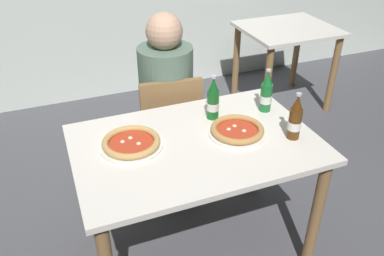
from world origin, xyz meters
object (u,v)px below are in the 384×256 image
chair_behind_table (169,126)px  beer_bottle_left (295,119)px  beer_bottle_center (213,101)px  pizza_margherita_near (237,130)px  pizza_marinara_far (131,143)px  dining_table_main (196,160)px  diner_seated (167,108)px  dining_table_background (286,44)px  beer_bottle_right (266,94)px

chair_behind_table → beer_bottle_left: size_ratio=3.44×
beer_bottle_center → pizza_margherita_near: bearing=-75.9°
chair_behind_table → pizza_margherita_near: chair_behind_table is taller
chair_behind_table → pizza_marinara_far: chair_behind_table is taller
dining_table_main → diner_seated: size_ratio=0.99×
pizza_margherita_near → pizza_marinara_far: size_ratio=0.96×
diner_seated → dining_table_main: bearing=-95.5°
diner_seated → beer_bottle_left: bearing=-63.2°
dining_table_background → beer_bottle_right: bearing=-127.8°
chair_behind_table → beer_bottle_left: (0.41, -0.75, 0.37)m
dining_table_main → dining_table_background: bearing=44.0°
diner_seated → beer_bottle_left: (0.40, -0.80, 0.27)m
dining_table_background → beer_bottle_center: 1.75m
chair_behind_table → beer_bottle_right: (0.42, -0.46, 0.37)m
pizza_marinara_far → beer_bottle_right: beer_bottle_right is taller
pizza_marinara_far → beer_bottle_left: (0.77, -0.21, 0.08)m
pizza_margherita_near → beer_bottle_left: beer_bottle_left is taller
chair_behind_table → beer_bottle_right: beer_bottle_right is taller
chair_behind_table → diner_seated: (0.01, 0.05, 0.10)m
chair_behind_table → dining_table_background: chair_behind_table is taller
diner_seated → dining_table_background: bearing=27.8°
dining_table_main → dining_table_background: 1.99m
dining_table_main → pizza_marinara_far: bearing=166.7°
beer_bottle_left → beer_bottle_right: (0.01, 0.30, 0.00)m
diner_seated → pizza_marinara_far: bearing=-122.2°
dining_table_background → pizza_marinara_far: 2.18m
dining_table_background → beer_bottle_left: (-0.96, -1.52, 0.26)m
pizza_marinara_far → beer_bottle_center: size_ratio=1.24×
chair_behind_table → diner_seated: 0.11m
chair_behind_table → pizza_marinara_far: (-0.36, -0.54, 0.29)m
beer_bottle_left → chair_behind_table: bearing=118.7°
diner_seated → dining_table_background: 1.54m
dining_table_background → beer_bottle_right: size_ratio=3.24×
chair_behind_table → dining_table_main: bearing=90.9°
dining_table_background → pizza_marinara_far: size_ratio=2.62×
diner_seated → pizza_marinara_far: diner_seated is taller
dining_table_background → diner_seated: bearing=-152.2°
pizza_margherita_near → beer_bottle_left: 0.29m
beer_bottle_center → beer_bottle_left: bearing=-47.8°
pizza_marinara_far → pizza_margherita_near: bearing=-9.0°
chair_behind_table → beer_bottle_left: 0.93m
dining_table_main → diner_seated: bearing=84.5°
diner_seated → pizza_margherita_near: size_ratio=4.13×
beer_bottle_center → dining_table_main: bearing=-133.2°
dining_table_main → beer_bottle_right: (0.48, 0.15, 0.22)m
chair_behind_table → diner_seated: bearing=-92.4°
dining_table_background → beer_bottle_center: size_ratio=3.24×
chair_behind_table → dining_table_background: size_ratio=1.06×
pizza_margherita_near → chair_behind_table: bearing=104.9°
pizza_marinara_far → dining_table_main: bearing=-13.3°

